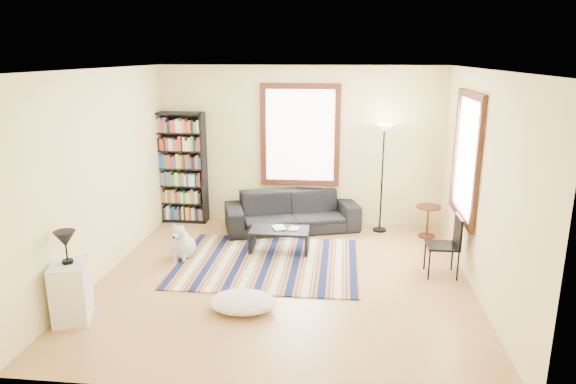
# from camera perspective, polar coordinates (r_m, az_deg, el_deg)

# --- Properties ---
(floor) EXTENTS (5.00, 5.00, 0.10)m
(floor) POSITION_cam_1_polar(r_m,az_deg,el_deg) (7.16, -0.44, -9.98)
(floor) COLOR #A9764D
(floor) RESTS_ON ground
(ceiling) EXTENTS (5.00, 5.00, 0.10)m
(ceiling) POSITION_cam_1_polar(r_m,az_deg,el_deg) (6.48, -0.49, 13.92)
(ceiling) COLOR white
(ceiling) RESTS_ON floor
(wall_back) EXTENTS (5.00, 0.10, 2.80)m
(wall_back) POSITION_cam_1_polar(r_m,az_deg,el_deg) (9.16, 1.38, 5.14)
(wall_back) COLOR #F5E5A5
(wall_back) RESTS_ON floor
(wall_front) EXTENTS (5.00, 0.10, 2.80)m
(wall_front) POSITION_cam_1_polar(r_m,az_deg,el_deg) (4.26, -4.44, -6.74)
(wall_front) COLOR #F5E5A5
(wall_front) RESTS_ON floor
(wall_left) EXTENTS (0.10, 5.00, 2.80)m
(wall_left) POSITION_cam_1_polar(r_m,az_deg,el_deg) (7.41, -20.47, 1.79)
(wall_left) COLOR #F5E5A5
(wall_left) RESTS_ON floor
(wall_right) EXTENTS (0.10, 5.00, 2.80)m
(wall_right) POSITION_cam_1_polar(r_m,az_deg,el_deg) (6.87, 21.18, 0.74)
(wall_right) COLOR #F5E5A5
(wall_right) RESTS_ON floor
(window_back) EXTENTS (1.20, 0.06, 1.60)m
(window_back) POSITION_cam_1_polar(r_m,az_deg,el_deg) (9.05, 1.35, 6.30)
(window_back) COLOR white
(window_back) RESTS_ON wall_back
(window_right) EXTENTS (0.06, 1.20, 1.60)m
(window_right) POSITION_cam_1_polar(r_m,az_deg,el_deg) (7.57, 19.24, 3.72)
(window_right) COLOR white
(window_right) RESTS_ON wall_right
(rug) EXTENTS (2.66, 2.13, 0.02)m
(rug) POSITION_cam_1_polar(r_m,az_deg,el_deg) (7.64, -2.30, -7.81)
(rug) COLOR #0C163C
(rug) RESTS_ON floor
(sofa) EXTENTS (1.52, 2.43, 0.66)m
(sofa) POSITION_cam_1_polar(r_m,az_deg,el_deg) (8.93, 0.42, -2.16)
(sofa) COLOR black
(sofa) RESTS_ON floor
(bookshelf) EXTENTS (0.90, 0.30, 2.00)m
(bookshelf) POSITION_cam_1_polar(r_m,az_deg,el_deg) (9.43, -11.81, 2.64)
(bookshelf) COLOR black
(bookshelf) RESTS_ON floor
(coffee_table) EXTENTS (1.01, 0.76, 0.36)m
(coffee_table) POSITION_cam_1_polar(r_m,az_deg,el_deg) (8.01, -0.95, -5.38)
(coffee_table) COLOR black
(coffee_table) RESTS_ON floor
(book_a) EXTENTS (0.30, 0.26, 0.02)m
(book_a) POSITION_cam_1_polar(r_m,az_deg,el_deg) (7.96, -1.67, -4.06)
(book_a) COLOR beige
(book_a) RESTS_ON coffee_table
(book_b) EXTENTS (0.18, 0.23, 0.02)m
(book_b) POSITION_cam_1_polar(r_m,az_deg,el_deg) (7.98, 0.16, -4.03)
(book_b) COLOR beige
(book_b) RESTS_ON coffee_table
(floor_cushion) EXTENTS (0.88, 0.70, 0.20)m
(floor_cushion) POSITION_cam_1_polar(r_m,az_deg,el_deg) (6.32, -5.06, -12.07)
(floor_cushion) COLOR silver
(floor_cushion) RESTS_ON floor
(floor_lamp) EXTENTS (0.40, 0.40, 1.86)m
(floor_lamp) POSITION_cam_1_polar(r_m,az_deg,el_deg) (8.86, 10.40, 1.44)
(floor_lamp) COLOR black
(floor_lamp) RESTS_ON floor
(side_table) EXTENTS (0.42, 0.42, 0.54)m
(side_table) POSITION_cam_1_polar(r_m,az_deg,el_deg) (8.91, 15.25, -3.18)
(side_table) COLOR #411C10
(side_table) RESTS_ON floor
(folding_chair) EXTENTS (0.42, 0.41, 0.86)m
(folding_chair) POSITION_cam_1_polar(r_m,az_deg,el_deg) (7.40, 16.75, -5.75)
(folding_chair) COLOR black
(folding_chair) RESTS_ON floor
(white_cabinet) EXTENTS (0.51, 0.59, 0.70)m
(white_cabinet) POSITION_cam_1_polar(r_m,az_deg,el_deg) (6.48, -22.94, -10.15)
(white_cabinet) COLOR silver
(white_cabinet) RESTS_ON floor
(table_lamp) EXTENTS (0.25, 0.25, 0.38)m
(table_lamp) POSITION_cam_1_polar(r_m,az_deg,el_deg) (6.28, -23.44, -5.67)
(table_lamp) COLOR black
(table_lamp) RESTS_ON white_cabinet
(dog) EXTENTS (0.44, 0.60, 0.57)m
(dog) POSITION_cam_1_polar(r_m,az_deg,el_deg) (7.89, -11.58, -5.21)
(dog) COLOR silver
(dog) RESTS_ON floor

